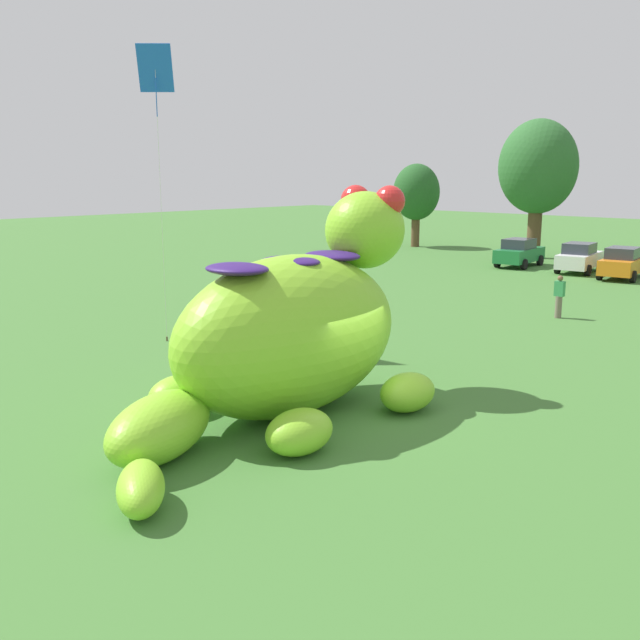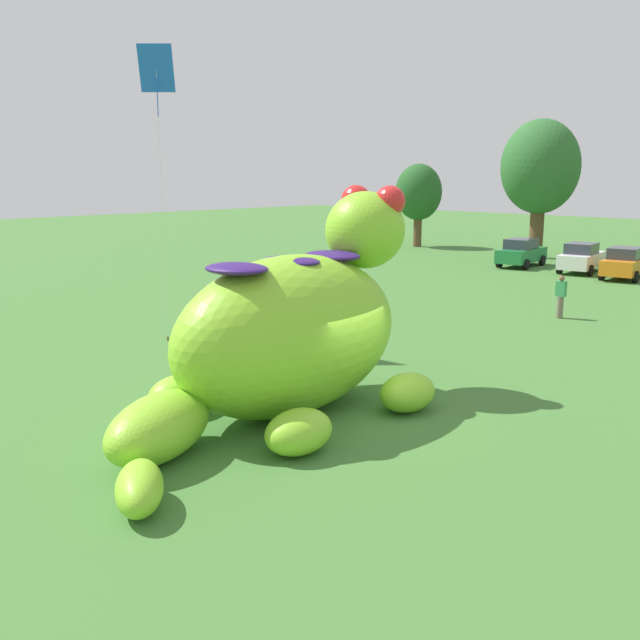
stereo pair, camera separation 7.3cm
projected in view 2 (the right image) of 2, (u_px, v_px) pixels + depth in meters
ground_plane at (353, 415)px, 17.29m from camera, size 160.00×160.00×0.00m
giant_inflatable_creature at (291, 332)px, 17.17m from camera, size 5.76×10.32×5.39m
car_green at (521, 253)px, 44.32m from camera, size 2.28×4.26×1.72m
car_white at (581, 258)px, 41.69m from camera, size 2.44×4.32×1.72m
car_orange at (625, 263)px, 39.23m from camera, size 2.41×4.31×1.72m
tree_far_left at (419, 193)px, 55.57m from camera, size 3.59×3.59×6.37m
tree_left at (540, 168)px, 47.77m from camera, size 5.17×5.17×9.18m
spectator_wandering at (561, 297)px, 28.63m from camera, size 0.38×0.26×1.71m
tethered_flying_kite at (156, 74)px, 23.14m from camera, size 1.13×1.13×9.70m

